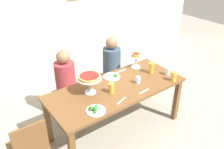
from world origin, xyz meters
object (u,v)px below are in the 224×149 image
Objects in this scene: diner_far_right at (112,73)px; cutlery_fork_near at (144,91)px; water_glass_clear_near at (168,71)px; cutlery_knife_near at (121,71)px; chair_head_west at (30,148)px; water_glass_clear_far at (138,80)px; dining_table at (116,92)px; beer_glass_amber_spare at (151,68)px; salad_plate_near_diner at (113,76)px; salad_plate_far_diner at (95,110)px; beer_glass_amber_tall at (111,88)px; deep_dish_pizza_stand at (89,78)px; diner_far_left at (67,90)px; personal_pizza_stand at (136,58)px; cutlery_fork_far at (122,101)px; beer_glass_amber_short at (174,77)px.

diner_far_right reaches higher than cutlery_fork_near.
water_glass_clear_near is 0.69m from cutlery_knife_near.
water_glass_clear_far is at bearing 0.40° from chair_head_west.
cutlery_knife_near is (0.33, 0.32, 0.09)m from dining_table.
cutlery_knife_near is at bearing 43.70° from dining_table.
beer_glass_amber_spare is (1.93, 0.12, 0.34)m from chair_head_west.
salad_plate_near_diner is 0.82m from water_glass_clear_near.
salad_plate_far_diner is (-0.64, -0.51, 0.01)m from salad_plate_near_diner.
beer_glass_amber_tall is (-0.57, -0.78, 0.32)m from diner_far_right.
salad_plate_far_diner is at bearing -113.89° from deep_dish_pizza_stand.
diner_far_left is 1.21m from cutlery_fork_near.
diner_far_left reaches higher than water_glass_clear_far.
cutlery_knife_near is (0.22, 0.07, -0.01)m from salad_plate_near_diner.
salad_plate_far_diner is (-1.11, -0.55, -0.14)m from personal_pizza_stand.
chair_head_west is at bearing 152.20° from cutlery_fork_far.
personal_pizza_stand is at bearing 103.32° from beer_glass_amber_spare.
diner_far_left reaches higher than cutlery_knife_near.
diner_far_left reaches higher than cutlery_fork_near.
deep_dish_pizza_stand is at bearing 142.15° from cutlery_fork_near.
salad_plate_near_diner is 2.05× the size of water_glass_clear_near.
water_glass_clear_near is at bearing -6.78° from beer_glass_amber_tall.
deep_dish_pizza_stand is at bearing 166.51° from water_glass_clear_near.
dining_table is at bearing 162.14° from water_glass_clear_far.
diner_far_right reaches higher than personal_pizza_stand.
dining_table is 16.05× the size of water_glass_clear_near.
personal_pizza_stand reaches higher than beer_glass_amber_short.
water_glass_clear_near is (0.95, -0.11, -0.01)m from beer_glass_amber_tall.
salad_plate_near_diner is at bearing 18.74° from cutlery_knife_near.
cutlery_knife_near is 1.00× the size of cutlery_fork_far.
chair_head_west is at bearing -178.10° from beer_glass_amber_tall.
diner_far_right is 0.62m from salad_plate_near_diner.
diner_far_left reaches higher than dining_table.
beer_glass_amber_short is at bearing -76.27° from beer_glass_amber_spare.
beer_glass_amber_tall reaches higher than beer_glass_amber_short.
cutlery_fork_near is (-0.07, -0.20, -0.05)m from water_glass_clear_far.
personal_pizza_stand is 1.33× the size of cutlery_fork_far.
deep_dish_pizza_stand is 1.28× the size of salad_plate_near_diner.
deep_dish_pizza_stand is 0.97m from personal_pizza_stand.
dining_table is 0.84m from water_glass_clear_near.
salad_plate_far_diner reaches higher than dining_table.
salad_plate_far_diner is at bearing 34.34° from cutlery_knife_near.
beer_glass_amber_short reaches higher than water_glass_clear_near.
chair_head_west is 1.19m from beer_glass_amber_tall.
dining_table is at bearing 43.36° from cutlery_knife_near.
water_glass_clear_far reaches higher than salad_plate_near_diner.
beer_glass_amber_short is (1.17, -1.04, 0.32)m from diner_far_left.
water_glass_clear_far is (0.82, 0.17, 0.03)m from salad_plate_far_diner.
diner_far_right is 4.74× the size of salad_plate_near_diner.
water_glass_clear_near is 0.66× the size of cutlery_fork_far.
beer_glass_amber_short reaches higher than cutlery_knife_near.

